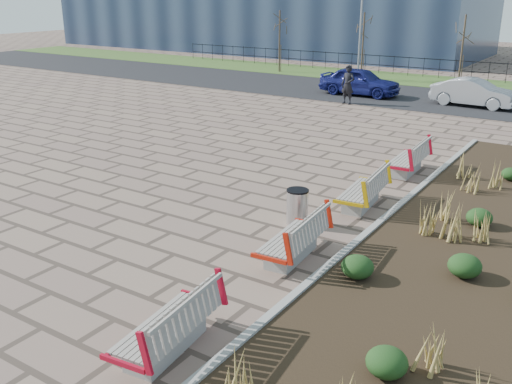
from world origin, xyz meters
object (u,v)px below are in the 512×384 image
Objects in this scene: bench_c at (361,188)px; pedestrian at (348,85)px; car_silver at (474,93)px; bench_b at (292,236)px; bench_d at (407,157)px; bench_a at (165,323)px; litter_bin at (297,207)px; lamp_west at (360,30)px; car_blue at (360,81)px.

pedestrian is at bearing 110.74° from bench_c.
bench_c is 0.53× the size of car_silver.
bench_b is 7.07m from bench_d.
bench_b is 1.00× the size of bench_c.
bench_a and bench_b have the same top height.
bench_a is 23.03m from car_silver.
litter_bin is at bearing -117.86° from bench_c.
car_silver reaches higher than bench_c.
lamp_west is (-8.20, 22.26, 2.61)m from litter_bin.
car_silver is at bearing 85.84° from bench_a.
pedestrian reaches higher than bench_b.
bench_d is 2.46× the size of litter_bin.
pedestrian is at bearing 121.53° from bench_d.
pedestrian is at bearing -70.01° from lamp_west.
pedestrian is (-5.46, 14.73, 0.52)m from litter_bin.
bench_b is 0.49× the size of car_blue.
car_blue reaches higher than litter_bin.
bench_c is 0.49× the size of car_blue.
pedestrian is (-6.26, 20.31, 0.44)m from bench_a.
bench_b is at bearing 83.60° from bench_a.
bench_d is 12.08m from car_silver.
litter_bin is (-0.80, 1.68, -0.07)m from bench_b.
lamp_west reaches higher than bench_c.
car_silver is 0.66× the size of lamp_west.
bench_d is 0.35× the size of lamp_west.
bench_c is 2.46× the size of litter_bin.
bench_c is at bearing 67.47° from litter_bin.
bench_d is at bearing -48.51° from pedestrian.
litter_bin is at bearing -100.76° from bench_d.
bench_d is 13.69m from car_blue.
bench_a is 1.00× the size of bench_b.
bench_d is at bearing -61.93° from lamp_west.
pedestrian reaches higher than car_blue.
bench_b is at bearing -69.40° from lamp_west.
bench_d is at bearing 81.53° from litter_bin.
litter_bin is 0.14× the size of lamp_west.
pedestrian is (-6.26, 9.34, 0.44)m from bench_d.
pedestrian is 2.63m from car_blue.
car_blue is 5.84m from car_silver.
bench_d is at bearing 83.60° from bench_a.
litter_bin is (-0.80, 5.58, -0.07)m from bench_a.
car_blue reaches higher than bench_a.
bench_c is (0.00, 7.51, 0.00)m from bench_a.
pedestrian reaches higher than bench_a.
litter_bin is 15.72m from pedestrian.
car_blue is (-6.74, 22.88, 0.24)m from bench_a.
lamp_west is (-9.00, 16.87, 2.54)m from bench_d.
car_blue is (-6.74, 15.37, 0.24)m from bench_c.
bench_a is 21.25m from pedestrian.
car_blue is at bearing 117.20° from bench_d.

